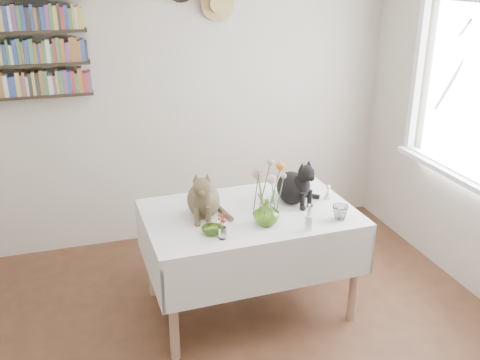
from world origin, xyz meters
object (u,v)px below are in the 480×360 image
object	(u,v)px
bookshelf_unit	(18,37)
dining_table	(249,236)
black_cat	(292,180)
flower_vase	(266,212)
tabby_cat	(203,191)

from	to	relation	value
bookshelf_unit	dining_table	bearing A→B (deg)	-40.82
black_cat	flower_vase	distance (m)	0.41
black_cat	flower_vase	size ratio (longest dim) A/B	1.97
dining_table	black_cat	bearing A→B (deg)	10.44
dining_table	flower_vase	size ratio (longest dim) A/B	8.29
tabby_cat	bookshelf_unit	size ratio (longest dim) A/B	0.36
tabby_cat	flower_vase	distance (m)	0.45
tabby_cat	flower_vase	world-z (taller)	tabby_cat
dining_table	flower_vase	world-z (taller)	flower_vase
dining_table	flower_vase	xyz separation A→B (m)	(0.04, -0.22, 0.28)
black_cat	bookshelf_unit	distance (m)	2.28
tabby_cat	black_cat	size ratio (longest dim) A/B	1.03
black_cat	bookshelf_unit	bearing A→B (deg)	122.26
tabby_cat	bookshelf_unit	bearing A→B (deg)	148.93
dining_table	bookshelf_unit	size ratio (longest dim) A/B	1.45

